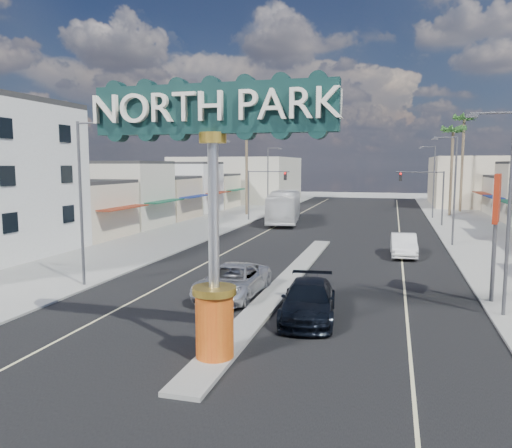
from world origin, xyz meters
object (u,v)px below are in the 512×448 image
Objects in this scene: bank_pylon_sign at (496,206)px; gateway_sign at (213,189)px; palm_right_mid at (453,134)px; city_bus at (284,207)px; suv_right at (308,301)px; streetlight_l_mid at (212,183)px; streetlight_r_near at (506,203)px; suv_left at (232,281)px; streetlight_r_far at (433,178)px; streetlight_r_mid at (453,185)px; car_parked_right at (404,245)px; palm_right_far at (464,124)px; palm_left_far at (246,128)px; traffic_signal_left at (263,185)px; streetlight_l_far at (269,177)px; streetlight_l_near at (83,195)px; traffic_signal_right at (426,187)px.

gateway_sign is at bearing -122.62° from bank_pylon_sign.
city_bus is at bearing -146.31° from palm_right_mid.
bank_pylon_sign is (8.18, 4.71, 3.97)m from suv_right.
palm_right_mid is at bearing 76.47° from gateway_sign.
bank_pylon_sign is at bearing -40.28° from streetlight_l_mid.
suv_left is at bearing 179.70° from streetlight_r_near.
palm_right_mid is at bearing 47.97° from streetlight_l_mid.
streetlight_r_near and streetlight_r_far have the same top height.
streetlight_r_mid is 8.07m from car_parked_right.
car_parked_right is at bearing 120.86° from bank_pylon_sign.
palm_right_far is 2.29× the size of bank_pylon_sign.
palm_right_far is 40.33m from car_parked_right.
suv_right is at bearing -163.26° from streetlight_r_near.
palm_left_far is 1.08× the size of palm_right_mid.
palm_left_far is (-13.00, 48.02, 5.57)m from gateway_sign.
suv_right is (12.75, -22.44, -4.25)m from streetlight_l_mid.
palm_left_far is at bearing 139.52° from streetlight_r_mid.
traffic_signal_left is 34.85m from suv_left.
streetlight_l_far is 46.43m from suv_right.
traffic_signal_left is 0.97× the size of bank_pylon_sign.
bank_pylon_sign is (10.49, 10.29, -1.14)m from gateway_sign.
city_bus is 35.25m from bank_pylon_sign.
streetlight_l_mid is (-1.25, -13.99, 0.79)m from traffic_signal_left.
streetlight_l_far is 1.00× the size of streetlight_r_far.
streetlight_l_mid is 22.06m from suv_left.
streetlight_l_near is 0.68× the size of city_bus.
bank_pylon_sign is at bearing -62.23° from streetlight_l_far.
palm_right_mid reaches higher than streetlight_l_near.
palm_left_far reaches higher than streetlight_r_far.
streetlight_r_far is at bearing -114.55° from palm_right_far.
palm_left_far reaches higher than streetlight_r_near.
streetlight_r_near is 0.69× the size of palm_left_far.
streetlight_r_far is (20.87, 42.00, 0.00)m from streetlight_l_near.
gateway_sign is 1.53× the size of traffic_signal_right.
palm_right_mid is (3.82, 12.01, 6.33)m from traffic_signal_right.
traffic_signal_right is 34.03m from streetlight_r_near.
bank_pylon_sign is (19.68, -31.73, 0.51)m from traffic_signal_left.
gateway_sign reaches higher than streetlight_l_near.
city_bus is at bearing -138.50° from palm_right_far.
streetlight_r_far is 24.38m from palm_left_far.
palm_right_mid is (22.18, 12.01, 6.33)m from traffic_signal_left.
streetlight_l_far is at bearing 101.78° from gateway_sign.
streetlight_l_far is 1.00× the size of streetlight_r_near.
streetlight_l_near is 0.64× the size of palm_right_far.
streetlight_r_near is at bearing 0.00° from streetlight_l_near.
car_parked_right is (6.61, 22.31, -5.10)m from gateway_sign.
gateway_sign is 55.76m from palm_right_mid.
traffic_signal_left is at bearing 87.90° from streetlight_l_near.
streetlight_l_mid is 0.74× the size of palm_right_mid.
palm_right_mid reaches higher than bank_pylon_sign.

